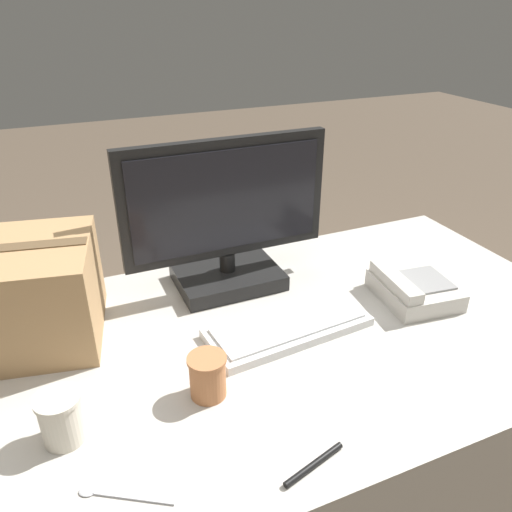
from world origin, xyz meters
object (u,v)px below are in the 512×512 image
(paper_cup_left, at_px, (61,418))
(spoon, at_px, (114,495))
(paper_cup_right, at_px, (208,376))
(cardboard_box, at_px, (4,296))
(desk_phone, at_px, (413,289))
(keyboard, at_px, (289,327))
(monitor, at_px, (226,225))
(pen_marker, at_px, (314,464))

(paper_cup_left, bearing_deg, spoon, -68.60)
(paper_cup_right, distance_m, cardboard_box, 0.53)
(desk_phone, bearing_deg, keyboard, -173.31)
(monitor, bearing_deg, spoon, -126.02)
(keyboard, relative_size, paper_cup_right, 4.37)
(keyboard, distance_m, paper_cup_left, 0.55)
(cardboard_box, bearing_deg, paper_cup_right, -44.92)
(spoon, bearing_deg, keyboard, -116.69)
(desk_phone, height_order, spoon, desk_phone)
(monitor, xyz_separation_m, keyboard, (0.06, -0.28, -0.17))
(keyboard, distance_m, paper_cup_right, 0.28)
(monitor, relative_size, pen_marker, 4.23)
(spoon, bearing_deg, cardboard_box, -42.90)
(keyboard, bearing_deg, desk_phone, -4.56)
(monitor, height_order, pen_marker, monitor)
(keyboard, relative_size, paper_cup_left, 4.14)
(keyboard, bearing_deg, paper_cup_right, -157.95)
(monitor, bearing_deg, keyboard, -78.72)
(desk_phone, xyz_separation_m, paper_cup_left, (-0.91, -0.14, 0.02))
(paper_cup_left, bearing_deg, desk_phone, 8.47)
(monitor, distance_m, cardboard_box, 0.57)
(keyboard, distance_m, desk_phone, 0.38)
(keyboard, xyz_separation_m, spoon, (-0.47, -0.29, -0.01))
(paper_cup_right, bearing_deg, cardboard_box, 135.08)
(desk_phone, bearing_deg, monitor, 153.75)
(keyboard, height_order, pen_marker, keyboard)
(keyboard, height_order, paper_cup_right, paper_cup_right)
(paper_cup_left, xyz_separation_m, cardboard_box, (-0.09, 0.38, 0.07))
(monitor, height_order, keyboard, monitor)
(keyboard, bearing_deg, paper_cup_left, -170.92)
(paper_cup_right, height_order, cardboard_box, cardboard_box)
(keyboard, xyz_separation_m, pen_marker, (-0.14, -0.37, -0.01))
(monitor, distance_m, desk_phone, 0.54)
(paper_cup_right, xyz_separation_m, pen_marker, (0.11, -0.25, -0.04))
(spoon, relative_size, cardboard_box, 0.32)
(keyboard, xyz_separation_m, desk_phone, (0.38, 0.00, 0.02))
(keyboard, relative_size, spoon, 2.81)
(keyboard, height_order, paper_cup_left, paper_cup_left)
(paper_cup_left, height_order, paper_cup_right, paper_cup_left)
(spoon, distance_m, pen_marker, 0.34)
(monitor, relative_size, paper_cup_left, 5.63)
(paper_cup_right, distance_m, pen_marker, 0.27)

